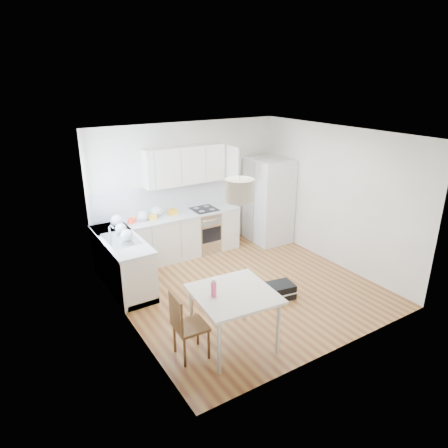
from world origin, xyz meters
name	(u,v)px	position (x,y,z in m)	size (l,w,h in m)	color
floor	(244,287)	(0.00, 0.00, 0.00)	(4.20, 4.20, 0.00)	brown
ceiling	(247,134)	(0.00, 0.00, 2.70)	(4.20, 4.20, 0.00)	white
wall_back	(188,188)	(0.00, 2.10, 1.35)	(4.20, 4.20, 0.00)	beige
wall_left	(124,242)	(-2.10, 0.00, 1.35)	(4.20, 4.20, 0.00)	beige
wall_right	(335,197)	(2.10, 0.00, 1.35)	(4.20, 4.20, 0.00)	beige
window_glassblock	(99,195)	(-2.09, 1.15, 1.75)	(0.02, 1.00, 1.00)	#BFE0F9
cabinets_back	(170,238)	(-0.60, 1.80, 0.44)	(3.00, 0.60, 0.88)	silver
cabinets_left	(123,263)	(-1.80, 1.20, 0.44)	(0.60, 1.80, 0.88)	silver
counter_back	(169,217)	(-0.60, 1.80, 0.90)	(3.02, 0.64, 0.04)	silver
counter_left	(120,239)	(-1.80, 1.20, 0.90)	(0.64, 1.82, 0.04)	silver
backsplash_back	(162,199)	(-0.60, 2.09, 1.21)	(3.00, 0.01, 0.58)	white
backsplash_left	(101,225)	(-2.09, 1.20, 1.21)	(0.01, 1.80, 0.58)	white
upper_cabinets	(185,165)	(-0.15, 1.94, 1.88)	(1.70, 0.32, 0.75)	silver
range_oven	(205,231)	(0.20, 1.80, 0.44)	(0.50, 0.61, 0.88)	silver
sink	(121,239)	(-1.80, 1.15, 0.92)	(0.50, 0.80, 0.16)	silver
refrigerator	(269,200)	(1.72, 1.54, 0.94)	(0.89, 0.94, 1.87)	silver
dining_table	(234,298)	(-1.05, -1.25, 0.73)	(1.13, 1.13, 0.83)	beige
dining_chair	(191,325)	(-1.66, -1.15, 0.48)	(0.40, 0.40, 0.96)	#4C2F16
drink_bottle	(214,288)	(-1.33, -1.19, 0.95)	(0.07, 0.07, 0.25)	#E13E6A
gym_bag	(278,291)	(0.27, -0.60, 0.12)	(0.54, 0.35, 0.25)	black
pendant_lamp	(240,190)	(-0.88, -1.09, 2.18)	(0.37, 0.37, 0.29)	#B8A88D
grocery_bag_a	(117,220)	(-1.65, 1.80, 1.03)	(0.24, 0.21, 0.22)	silver
grocery_bag_b	(143,216)	(-1.14, 1.81, 1.02)	(0.22, 0.19, 0.20)	silver
grocery_bag_c	(157,211)	(-0.82, 1.90, 1.03)	(0.24, 0.21, 0.22)	silver
grocery_bag_d	(121,228)	(-1.71, 1.42, 1.01)	(0.20, 0.17, 0.18)	silver
grocery_bag_e	(127,235)	(-1.73, 1.02, 1.02)	(0.22, 0.19, 0.20)	silver
snack_orange	(173,212)	(-0.50, 1.84, 0.98)	(0.17, 0.10, 0.11)	orange
snack_yellow	(153,217)	(-0.96, 1.78, 0.97)	(0.14, 0.09, 0.10)	gold
snack_red	(132,221)	(-1.36, 1.81, 0.97)	(0.14, 0.09, 0.10)	red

